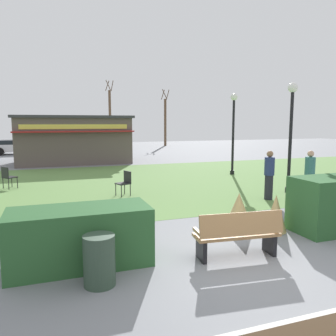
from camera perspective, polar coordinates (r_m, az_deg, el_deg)
ground_plane at (r=6.57m, az=13.54°, el=-16.26°), size 80.00×80.00×0.00m
lawn_patch at (r=15.06m, az=-6.29°, el=-2.45°), size 36.00×12.00×0.01m
park_bench at (r=6.84m, az=11.75°, el=-10.88°), size 1.74×0.68×0.95m
hedge_left at (r=6.59m, az=-14.60°, el=-11.15°), size 2.56×1.10×1.08m
hedge_right at (r=9.18m, az=26.04°, el=-5.52°), size 1.92×1.10×1.33m
ornamental_grass_behind_left at (r=8.60m, az=11.86°, el=-7.15°), size 0.74×0.74×0.93m
ornamental_grass_behind_right at (r=8.67m, az=17.71°, el=-7.28°), size 0.55×0.55×0.91m
lamppost_mid at (r=13.40m, az=20.06°, el=6.96°), size 0.36×0.36×4.09m
lamppost_far at (r=17.47m, az=10.98°, el=7.34°), size 0.36×0.36×4.09m
trash_bin at (r=5.79m, az=-11.52°, el=-15.03°), size 0.52×0.52×0.84m
food_kiosk at (r=23.21m, az=-15.64°, el=4.71°), size 7.30×4.47×3.08m
cafe_chair_west at (r=12.37m, az=-7.27°, el=-2.21°), size 0.57×0.57×0.89m
cafe_chair_east at (r=14.97m, az=-25.44°, el=-1.18°), size 0.62×0.62×0.89m
person_strolling at (r=12.08m, az=16.71°, el=-1.11°), size 0.34×0.34×1.69m
person_standing at (r=12.64m, az=22.78°, el=-1.01°), size 0.34×0.34×1.69m
parked_car_west_slot at (r=31.12m, az=-24.08°, el=3.34°), size 4.24×2.13×1.20m
tree_left_bg at (r=38.60m, az=-9.76°, el=8.49°), size 0.91×0.96×7.25m
tree_center_bg at (r=38.84m, az=-0.47°, el=7.93°), size 0.91×0.96×6.34m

